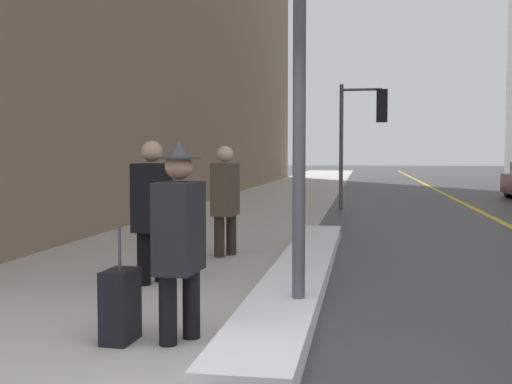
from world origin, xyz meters
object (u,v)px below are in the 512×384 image
Objects in this scene: pedestrian_nearside at (179,234)px; pedestrian_with_shoulder_bag at (153,205)px; rolling_suitcase at (120,306)px; traffic_light_near at (367,119)px; pedestrian_in_glasses at (225,196)px.

pedestrian_with_shoulder_bag reaches higher than pedestrian_nearside.
pedestrian_with_shoulder_bag is at bearing -164.77° from rolling_suitcase.
pedestrian_nearside is 0.76m from rolling_suitcase.
pedestrian_nearside is at bearing 103.63° from rolling_suitcase.
traffic_light_near is 9.10m from pedestrian_in_glasses.
rolling_suitcase is (0.51, -2.32, -0.63)m from pedestrian_with_shoulder_bag.
traffic_light_near is 13.24m from pedestrian_nearside.
pedestrian_in_glasses is 4.47m from rolling_suitcase.
pedestrian_in_glasses is (0.41, 2.11, -0.02)m from pedestrian_with_shoulder_bag.
pedestrian_nearside is 0.99× the size of pedestrian_in_glasses.
pedestrian_nearside is 2.43m from pedestrian_with_shoulder_bag.
rolling_suitcase is (0.09, -4.43, -0.61)m from pedestrian_in_glasses.
pedestrian_nearside is at bearing -96.14° from traffic_light_near.
rolling_suitcase is (-2.00, -13.15, -2.18)m from traffic_light_near.
pedestrian_with_shoulder_bag is 1.02× the size of pedestrian_in_glasses.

